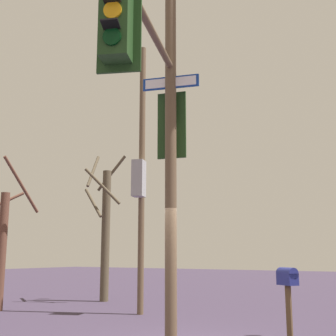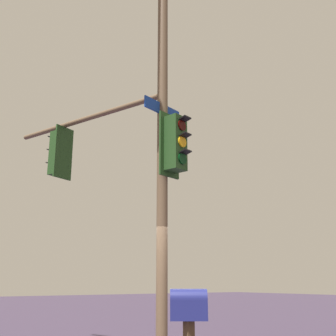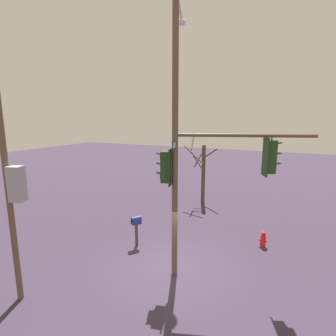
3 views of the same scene
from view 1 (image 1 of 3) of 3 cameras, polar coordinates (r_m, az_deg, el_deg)
main_signal_pole_assembly at (r=8.27m, az=0.62°, el=14.02°), size 5.57×3.59×9.99m
secondary_pole_assembly at (r=13.46m, az=-3.48°, el=-0.95°), size 0.63×0.45×8.11m
mailbox at (r=9.95m, az=14.87°, el=-13.78°), size 0.45×0.50×1.41m
bare_tree_behind_pole at (r=17.11m, az=-7.99°, el=-7.34°), size 1.69×1.72×5.52m
bare_tree_corner at (r=15.08m, az=-20.31°, el=-8.83°), size 2.34×1.96×4.59m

